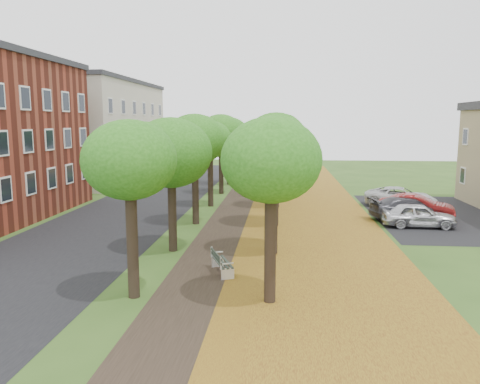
% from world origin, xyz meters
% --- Properties ---
extents(ground, '(120.00, 120.00, 0.00)m').
position_xyz_m(ground, '(0.00, 0.00, 0.00)').
color(ground, '#2D4C19').
rests_on(ground, ground).
extents(street_asphalt, '(8.00, 70.00, 0.01)m').
position_xyz_m(street_asphalt, '(-7.50, 15.00, 0.00)').
color(street_asphalt, black).
rests_on(street_asphalt, ground).
extents(footpath, '(3.20, 70.00, 0.01)m').
position_xyz_m(footpath, '(0.00, 15.00, 0.00)').
color(footpath, black).
rests_on(footpath, ground).
extents(leaf_verge, '(7.50, 70.00, 0.01)m').
position_xyz_m(leaf_verge, '(5.00, 15.00, 0.01)').
color(leaf_verge, olive).
rests_on(leaf_verge, ground).
extents(parking_lot, '(9.00, 16.00, 0.01)m').
position_xyz_m(parking_lot, '(13.50, 16.00, 0.00)').
color(parking_lot, black).
rests_on(parking_lot, ground).
extents(tree_row_west, '(3.50, 33.50, 6.29)m').
position_xyz_m(tree_row_west, '(-2.20, 15.00, 4.75)').
color(tree_row_west, black).
rests_on(tree_row_west, ground).
extents(tree_row_east, '(3.50, 33.50, 6.29)m').
position_xyz_m(tree_row_east, '(2.60, 15.00, 4.75)').
color(tree_row_east, black).
rests_on(tree_row_east, ground).
extents(building_cream, '(10.30, 20.30, 10.40)m').
position_xyz_m(building_cream, '(-17.00, 33.00, 5.21)').
color(building_cream, beige).
rests_on(building_cream, ground).
extents(bench, '(1.16, 1.93, 0.88)m').
position_xyz_m(bench, '(0.53, 2.88, 0.46)').
color(bench, '#242D25').
rests_on(bench, ground).
extents(car_silver, '(4.24, 1.85, 1.42)m').
position_xyz_m(car_silver, '(11.00, 12.31, 0.71)').
color(car_silver, silver).
rests_on(car_silver, ground).
extents(car_red, '(4.91, 2.96, 1.53)m').
position_xyz_m(car_red, '(11.54, 14.82, 0.76)').
color(car_red, maroon).
rests_on(car_red, ground).
extents(car_grey, '(5.22, 2.87, 1.43)m').
position_xyz_m(car_grey, '(11.00, 14.41, 0.72)').
color(car_grey, '#343439').
rests_on(car_grey, ground).
extents(car_white, '(5.53, 3.62, 1.41)m').
position_xyz_m(car_white, '(11.63, 19.13, 0.71)').
color(car_white, silver).
rests_on(car_white, ground).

